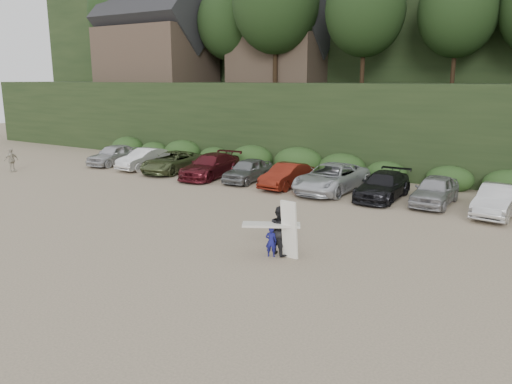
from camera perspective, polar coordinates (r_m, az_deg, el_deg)
The scene contains 6 objects.
ground at distance 19.69m, azimuth -0.69°, elevation -5.89°, with size 120.00×120.00×0.00m, color tan.
hillside_backdrop at distance 52.89m, azimuth 21.49°, elevation 17.30°, with size 90.00×41.50×28.00m.
parked_cars at distance 28.50m, azimuth 8.83°, elevation 1.39°, with size 37.01×5.93×1.60m.
distant_walker at distance 38.47m, azimuth -26.17°, elevation 3.29°, with size 0.96×0.40×1.63m, color #B7AF9B.
child_surfer at distance 18.03m, azimuth 1.74°, elevation -4.85°, with size 2.10×1.50×1.24m.
adult_surfer at distance 18.23m, azimuth 2.86°, elevation -4.40°, with size 1.37×1.00×2.15m.
Camera 1 is at (10.04, -15.72, 6.32)m, focal length 35.00 mm.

